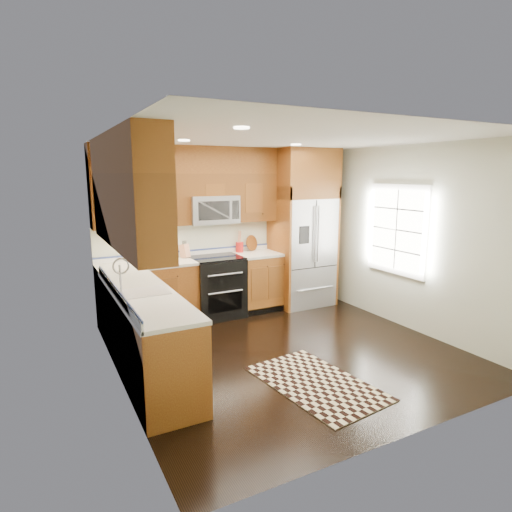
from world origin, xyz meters
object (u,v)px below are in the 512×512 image
utensil_crock (240,245)px  rug (316,383)px  refrigerator (303,228)px  range (217,287)px  knife_block (185,251)px

utensil_crock → rug: bearing=-98.7°
rug → utensil_crock: utensil_crock is taller
refrigerator → utensil_crock: bearing=165.3°
range → refrigerator: size_ratio=0.36×
rug → knife_block: 2.97m
refrigerator → knife_block: bearing=173.3°
rug → knife_block: size_ratio=5.61×
knife_block → utensil_crock: utensil_crock is taller
refrigerator → utensil_crock: size_ratio=7.46×
knife_block → utensil_crock: (0.94, 0.04, 0.01)m
knife_block → refrigerator: bearing=-6.7°
range → knife_block: bearing=155.9°
rug → knife_block: knife_block is taller
rug → range: bearing=85.1°
range → utensil_crock: 0.81m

